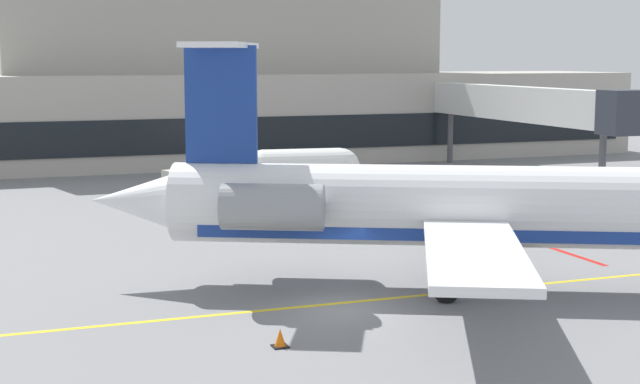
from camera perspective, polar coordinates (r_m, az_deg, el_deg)
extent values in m
cube|color=slate|center=(32.36, 1.41, -7.08)|extent=(120.00, 120.00, 0.10)
cube|color=yellow|center=(32.94, 0.98, -6.71)|extent=(108.00, 0.24, 0.01)
cube|color=red|center=(43.60, 13.67, -3.26)|extent=(0.30, 8.00, 0.01)
cube|color=#ADA89E|center=(77.32, -5.68, 4.44)|extent=(70.19, 11.34, 7.07)
cube|color=#9F9A91|center=(80.23, -5.75, 11.27)|extent=(35.77, 7.94, 11.67)
cube|color=black|center=(71.88, -4.52, 3.47)|extent=(67.38, 0.12, 2.61)
cube|color=silver|center=(68.41, 11.60, 5.24)|extent=(1.40, 21.88, 2.40)
cube|color=#2D333D|center=(58.70, 17.71, 4.57)|extent=(2.40, 2.00, 2.64)
cylinder|color=#4C4C51|center=(76.79, 7.83, 3.23)|extent=(0.44, 0.44, 3.99)
cylinder|color=#4C4C51|center=(60.30, 16.59, 1.65)|extent=(0.44, 0.44, 3.99)
cylinder|color=white|center=(34.65, 9.38, -0.83)|extent=(21.23, 12.25, 2.93)
cube|color=navy|center=(34.78, 9.35, -2.14)|extent=(19.11, 11.02, 0.53)
cone|color=white|center=(35.98, -10.71, -0.54)|extent=(4.51, 3.90, 2.49)
cube|color=white|center=(40.89, 8.13, -0.07)|extent=(6.77, 9.93, 0.28)
cube|color=white|center=(28.53, 9.27, -3.65)|extent=(6.77, 9.93, 0.28)
cylinder|color=gray|center=(37.12, -1.83, 0.21)|extent=(3.87, 2.98, 1.61)
cylinder|color=gray|center=(32.59, -2.86, -0.90)|extent=(3.87, 2.98, 1.61)
cube|color=navy|center=(34.89, -5.97, 5.25)|extent=(2.48, 1.36, 4.28)
cube|color=white|center=(34.85, -6.02, 8.76)|extent=(3.88, 5.12, 0.20)
cylinder|color=#3F3F44|center=(36.79, 7.40, -3.18)|extent=(0.20, 0.20, 1.19)
cylinder|color=black|center=(36.96, 7.37, -4.42)|extent=(0.96, 0.71, 0.90)
cylinder|color=#3F3F44|center=(33.06, 7.61, -4.46)|extent=(0.20, 0.20, 1.19)
cylinder|color=black|center=(33.25, 7.58, -5.85)|extent=(0.96, 0.71, 0.90)
cube|color=silver|center=(55.78, -7.87, -0.04)|extent=(2.81, 4.30, 0.49)
cube|color=#B8B1A9|center=(56.63, -8.49, 0.81)|extent=(1.86, 1.98, 0.96)
cylinder|color=black|center=(56.61, -9.29, -0.20)|extent=(0.50, 0.75, 0.70)
cylinder|color=black|center=(57.40, -7.94, -0.06)|extent=(0.50, 0.75, 0.70)
cylinder|color=black|center=(54.23, -7.79, -0.53)|extent=(0.50, 0.75, 0.70)
cylinder|color=black|center=(55.06, -6.41, -0.38)|extent=(0.50, 0.75, 0.70)
cylinder|color=white|center=(58.67, -1.12, 1.41)|extent=(5.27, 3.00, 2.47)
sphere|color=white|center=(59.28, 1.25, 1.48)|extent=(2.42, 2.42, 2.42)
sphere|color=white|center=(58.17, -3.54, 1.34)|extent=(2.42, 2.42, 2.42)
cube|color=#59595B|center=(58.38, -2.52, -0.02)|extent=(0.60, 2.23, 0.35)
cube|color=#59595B|center=(59.36, 0.26, 0.12)|extent=(0.60, 2.23, 0.35)
cone|color=orange|center=(28.12, -2.41, -8.75)|extent=(0.36, 0.36, 0.55)
cube|color=black|center=(28.20, -2.41, -9.25)|extent=(0.47, 0.47, 0.04)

